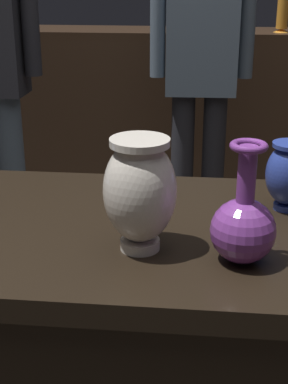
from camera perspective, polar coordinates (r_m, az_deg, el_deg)
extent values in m
cube|color=black|center=(1.49, 0.13, -18.34)|extent=(1.10, 0.59, 0.75)
cube|color=black|center=(1.27, 0.15, -4.35)|extent=(1.20, 0.64, 0.05)
cube|color=#382619|center=(3.45, 3.82, 7.13)|extent=(2.60, 0.40, 0.95)
cube|color=#382619|center=(3.36, 4.04, 15.34)|extent=(2.60, 0.40, 0.04)
cylinder|color=silver|center=(1.16, -0.16, -5.15)|extent=(0.08, 0.08, 0.02)
ellipsoid|color=silver|center=(1.11, -0.17, 0.09)|extent=(0.14, 0.14, 0.21)
cylinder|color=silver|center=(1.08, -0.17, 4.94)|extent=(0.11, 0.11, 0.01)
sphere|color=#7A388E|center=(1.10, 9.73, -3.80)|extent=(0.12, 0.12, 0.12)
cylinder|color=#7A388E|center=(1.06, 10.10, 1.54)|extent=(0.03, 0.03, 0.11)
torus|color=#7A388E|center=(1.04, 10.30, 4.49)|extent=(0.07, 0.07, 0.01)
cylinder|color=#2D429E|center=(1.38, 13.76, -1.36)|extent=(0.06, 0.06, 0.01)
ellipsoid|color=#2D429E|center=(1.35, 14.05, 1.75)|extent=(0.10, 0.10, 0.14)
cylinder|color=#477A38|center=(3.28, 4.00, 15.64)|extent=(0.05, 0.05, 0.01)
cylinder|color=#477A38|center=(3.28, 4.01, 16.08)|extent=(0.02, 0.02, 0.04)
ellipsoid|color=#477A38|center=(3.28, 4.04, 16.88)|extent=(0.12, 0.12, 0.05)
cylinder|color=silver|center=(3.62, -13.27, 15.71)|extent=(0.05, 0.05, 0.01)
ellipsoid|color=silver|center=(3.61, -13.37, 16.86)|extent=(0.08, 0.08, 0.13)
cylinder|color=silver|center=(3.61, -13.46, 17.86)|extent=(0.06, 0.06, 0.01)
cone|color=orange|center=(3.30, 13.38, 15.25)|extent=(0.08, 0.08, 0.02)
cylinder|color=orange|center=(3.29, 13.61, 17.78)|extent=(0.06, 0.06, 0.27)
cylinder|color=slate|center=(2.63, -12.67, 0.55)|extent=(0.11, 0.11, 0.82)
cylinder|color=#232328|center=(2.43, -11.27, 17.70)|extent=(0.07, 0.07, 0.55)
cylinder|color=#232328|center=(2.85, 6.78, 2.02)|extent=(0.11, 0.11, 0.77)
cylinder|color=#232328|center=(2.85, 3.77, 2.10)|extent=(0.11, 0.11, 0.77)
cube|color=slate|center=(2.70, 5.79, 15.98)|extent=(0.33, 0.19, 0.61)
cylinder|color=slate|center=(2.71, 10.22, 16.43)|extent=(0.07, 0.07, 0.52)
cylinder|color=slate|center=(2.70, 1.38, 16.73)|extent=(0.07, 0.07, 0.52)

